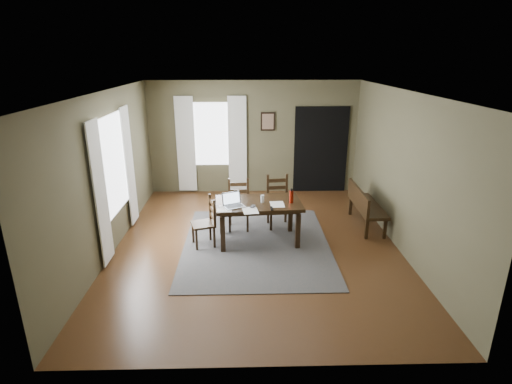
{
  "coord_description": "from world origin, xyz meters",
  "views": [
    {
      "loc": [
        -0.18,
        -6.52,
        3.25
      ],
      "look_at": [
        0.0,
        0.3,
        0.9
      ],
      "focal_mm": 28.0,
      "sensor_mm": 36.0,
      "label": 1
    }
  ],
  "objects_px": {
    "dining_table": "(258,207)",
    "laptop": "(233,203)",
    "bench": "(364,204)",
    "water_bottle": "(291,196)",
    "chair_back_right": "(278,202)",
    "chair_back_left": "(239,205)",
    "chair_end": "(206,222)"
  },
  "relations": [
    {
      "from": "dining_table",
      "to": "chair_end",
      "type": "xyz_separation_m",
      "value": [
        -0.94,
        -0.14,
        -0.23
      ]
    },
    {
      "from": "dining_table",
      "to": "water_bottle",
      "type": "relative_size",
      "value": 6.06
    },
    {
      "from": "chair_back_right",
      "to": "laptop",
      "type": "relative_size",
      "value": 2.39
    },
    {
      "from": "bench",
      "to": "dining_table",
      "type": "bearing_deg",
      "value": 107.07
    },
    {
      "from": "chair_end",
      "to": "chair_back_right",
      "type": "height_order",
      "value": "chair_back_right"
    },
    {
      "from": "chair_end",
      "to": "chair_back_right",
      "type": "relative_size",
      "value": 0.88
    },
    {
      "from": "dining_table",
      "to": "laptop",
      "type": "xyz_separation_m",
      "value": [
        -0.45,
        -0.19,
        0.15
      ]
    },
    {
      "from": "chair_end",
      "to": "chair_back_right",
      "type": "xyz_separation_m",
      "value": [
        1.35,
        0.84,
        0.06
      ]
    },
    {
      "from": "chair_back_left",
      "to": "laptop",
      "type": "relative_size",
      "value": 2.28
    },
    {
      "from": "chair_back_right",
      "to": "water_bottle",
      "type": "relative_size",
      "value": 3.89
    },
    {
      "from": "bench",
      "to": "water_bottle",
      "type": "distance_m",
      "value": 1.74
    },
    {
      "from": "chair_back_left",
      "to": "water_bottle",
      "type": "bearing_deg",
      "value": -35.37
    },
    {
      "from": "chair_back_right",
      "to": "chair_end",
      "type": "bearing_deg",
      "value": -154.07
    },
    {
      "from": "dining_table",
      "to": "chair_back_right",
      "type": "height_order",
      "value": "chair_back_right"
    },
    {
      "from": "bench",
      "to": "chair_back_left",
      "type": "bearing_deg",
      "value": 90.85
    },
    {
      "from": "chair_back_left",
      "to": "water_bottle",
      "type": "distance_m",
      "value": 1.23
    },
    {
      "from": "chair_back_right",
      "to": "dining_table",
      "type": "bearing_deg",
      "value": -126.4
    },
    {
      "from": "dining_table",
      "to": "bench",
      "type": "height_order",
      "value": "bench"
    },
    {
      "from": "water_bottle",
      "to": "dining_table",
      "type": "bearing_deg",
      "value": 174.35
    },
    {
      "from": "dining_table",
      "to": "chair_end",
      "type": "height_order",
      "value": "chair_end"
    },
    {
      "from": "laptop",
      "to": "chair_back_right",
      "type": "bearing_deg",
      "value": 21.0
    },
    {
      "from": "dining_table",
      "to": "laptop",
      "type": "bearing_deg",
      "value": -161.61
    },
    {
      "from": "bench",
      "to": "water_bottle",
      "type": "relative_size",
      "value": 5.35
    },
    {
      "from": "laptop",
      "to": "chair_end",
      "type": "bearing_deg",
      "value": 148.98
    },
    {
      "from": "chair_back_left",
      "to": "laptop",
      "type": "distance_m",
      "value": 0.88
    },
    {
      "from": "laptop",
      "to": "water_bottle",
      "type": "distance_m",
      "value": 1.04
    },
    {
      "from": "chair_end",
      "to": "chair_back_left",
      "type": "relative_size",
      "value": 0.92
    },
    {
      "from": "dining_table",
      "to": "water_bottle",
      "type": "distance_m",
      "value": 0.62
    },
    {
      "from": "laptop",
      "to": "bench",
      "type": "bearing_deg",
      "value": -6.85
    },
    {
      "from": "laptop",
      "to": "water_bottle",
      "type": "bearing_deg",
      "value": -17.6
    },
    {
      "from": "chair_back_right",
      "to": "water_bottle",
      "type": "bearing_deg",
      "value": -83.73
    },
    {
      "from": "dining_table",
      "to": "water_bottle",
      "type": "height_order",
      "value": "water_bottle"
    }
  ]
}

